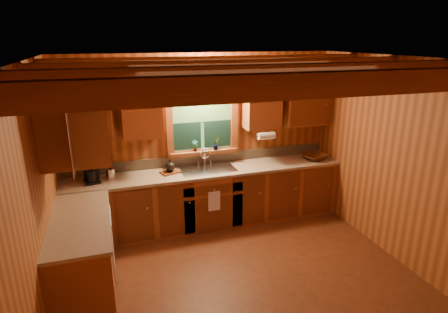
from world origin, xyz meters
TOP-DOWN VIEW (x-y plane):
  - room at (0.00, 0.00)m, footprint 4.20×4.20m
  - ceiling_beams at (0.00, 0.00)m, footprint 4.20×2.54m
  - base_cabinets at (-0.49, 1.28)m, footprint 4.20×2.22m
  - countertop at (-0.48, 1.29)m, footprint 4.20×2.24m
  - backsplash at (0.00, 1.89)m, footprint 4.20×0.02m
  - dishwasher_panel at (-1.47, 0.68)m, footprint 0.02×0.60m
  - upper_cabinets at (-0.56, 1.42)m, footprint 4.19×1.77m
  - window at (0.00, 1.87)m, footprint 1.12×0.08m
  - window_sill at (0.00, 1.82)m, footprint 1.06×0.14m
  - wall_sconce at (0.00, 1.75)m, footprint 0.45×0.21m
  - paper_towel_roll at (0.92, 1.53)m, footprint 0.27×0.11m
  - dish_towel at (0.00, 1.26)m, footprint 0.18×0.01m
  - sink at (0.00, 1.60)m, footprint 0.82×0.48m
  - coffee_maker at (-1.66, 1.62)m, footprint 0.19×0.25m
  - utensil_crock at (-1.41, 1.64)m, footprint 0.12×0.12m
  - cutting_board at (-0.57, 1.62)m, footprint 0.32×0.27m
  - teakettle at (-0.57, 1.62)m, footprint 0.14×0.14m
  - wicker_basket at (1.78, 1.52)m, footprint 0.46×0.46m
  - potted_plant_left at (-0.14, 1.80)m, footprint 0.11×0.09m
  - potted_plant_right at (0.19, 1.80)m, footprint 0.12×0.11m

SIDE VIEW (x-z plane):
  - base_cabinets at x=-0.49m, z-range 0.00..0.86m
  - dishwasher_panel at x=-1.47m, z-range 0.03..0.83m
  - dish_towel at x=0.00m, z-range 0.37..0.67m
  - sink at x=0.00m, z-range 0.64..1.07m
  - countertop at x=-0.48m, z-range 0.86..0.90m
  - cutting_board at x=-0.57m, z-range 0.90..0.92m
  - wicker_basket at x=1.78m, z-range 0.90..0.99m
  - backsplash at x=0.00m, z-range 0.90..1.06m
  - utensil_crock at x=-1.41m, z-range 0.81..1.16m
  - teakettle at x=-0.57m, z-range 0.91..1.08m
  - coffee_maker at x=-1.66m, z-range 0.90..1.24m
  - window_sill at x=0.00m, z-range 1.10..1.14m
  - potted_plant_left at x=-0.14m, z-range 1.14..1.32m
  - potted_plant_right at x=0.19m, z-range 1.14..1.32m
  - room at x=0.00m, z-range -0.80..3.40m
  - paper_towel_roll at x=0.92m, z-range 1.31..1.42m
  - window at x=0.00m, z-range 1.03..2.03m
  - upper_cabinets at x=-0.56m, z-range 1.45..2.23m
  - wall_sconce at x=0.00m, z-range 2.08..2.25m
  - ceiling_beams at x=0.00m, z-range 2.40..2.58m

